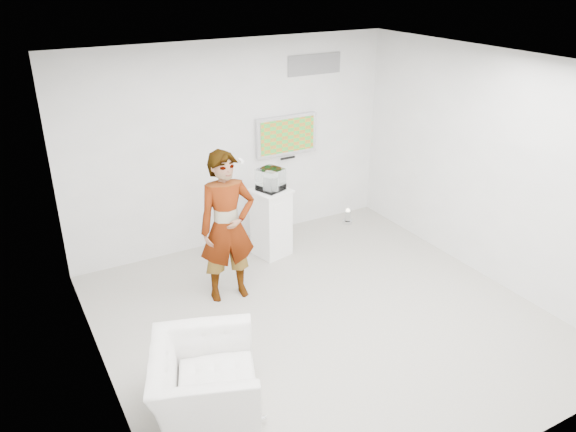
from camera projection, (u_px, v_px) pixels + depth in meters
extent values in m
cube|color=#A4A196|center=(323.00, 318.00, 6.78)|extent=(5.00, 5.00, 0.01)
cube|color=#2F2F32|center=(331.00, 66.00, 5.55)|extent=(5.00, 5.00, 0.01)
cube|color=silver|center=(234.00, 146.00, 8.15)|extent=(5.00, 0.01, 3.00)
cube|color=silver|center=(508.00, 320.00, 4.17)|extent=(5.00, 0.01, 3.00)
cube|color=silver|center=(93.00, 258.00, 5.06)|extent=(0.01, 5.00, 3.00)
cube|color=silver|center=(489.00, 168.00, 7.27)|extent=(0.01, 5.00, 3.00)
cube|color=#BCBBC0|center=(286.00, 135.00, 8.47)|extent=(1.00, 0.08, 0.60)
cube|color=slate|center=(314.00, 64.00, 8.31)|extent=(0.90, 0.02, 0.30)
imported|color=silver|center=(227.00, 227.00, 6.87)|extent=(0.76, 0.54, 1.94)
imported|color=silver|center=(205.00, 383.00, 5.22)|extent=(1.29, 1.38, 0.72)
cube|color=white|center=(271.00, 222.00, 8.10)|extent=(0.59, 0.59, 1.01)
cylinder|color=silver|center=(348.00, 216.00, 9.20)|extent=(0.21, 0.21, 0.25)
cube|color=white|center=(271.00, 180.00, 7.83)|extent=(0.40, 0.40, 0.31)
cube|color=white|center=(271.00, 183.00, 7.85)|extent=(0.11, 0.15, 0.20)
cube|color=white|center=(241.00, 161.00, 6.77)|extent=(0.05, 0.14, 0.04)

